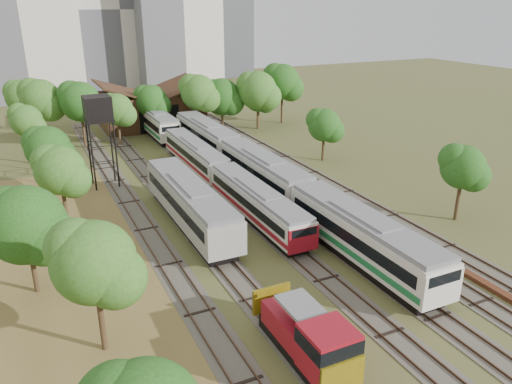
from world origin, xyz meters
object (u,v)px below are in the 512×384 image
water_tower (98,111)px  railcar_red_set (222,176)px  shunter_locomotive (311,340)px  railcar_green_set (263,173)px

water_tower → railcar_red_set: bearing=-34.3°
railcar_red_set → water_tower: (-11.18, 7.63, 6.74)m
shunter_locomotive → water_tower: water_tower is taller
railcar_green_set → shunter_locomotive: railcar_green_set is taller
railcar_green_set → water_tower: bearing=147.8°
railcar_red_set → water_tower: bearing=145.7°
railcar_red_set → railcar_green_set: railcar_green_set is taller
railcar_red_set → shunter_locomotive: size_ratio=4.27×
railcar_red_set → shunter_locomotive: 28.68m
railcar_green_set → railcar_red_set: bearing=154.1°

